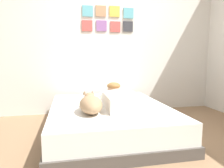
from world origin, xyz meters
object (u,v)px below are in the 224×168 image
object	(u,v)px
pillow	(115,93)
person_lying	(119,98)
cell_phone	(112,107)
dog	(91,104)
bed	(109,119)
coffee_cup	(116,98)

from	to	relation	value
pillow	person_lying	distance (m)	0.66
cell_phone	dog	bearing A→B (deg)	-148.34
cell_phone	person_lying	bearing A→B (deg)	29.96
bed	person_lying	distance (m)	0.32
coffee_cup	pillow	bearing A→B (deg)	81.66
pillow	dog	xyz separation A→B (m)	(-0.48, -0.90, 0.05)
bed	pillow	distance (m)	0.69
bed	coffee_cup	xyz separation A→B (m)	(0.17, 0.33, 0.22)
pillow	dog	bearing A→B (deg)	-118.25
bed	pillow	bearing A→B (deg)	70.98
cell_phone	coffee_cup	bearing A→B (deg)	70.63
dog	person_lying	bearing A→B (deg)	31.17
bed	person_lying	world-z (taller)	person_lying
coffee_cup	cell_phone	bearing A→B (deg)	-109.37
dog	coffee_cup	size ratio (longest dim) A/B	4.60
bed	dog	bearing A→B (deg)	-133.12
bed	coffee_cup	distance (m)	0.43
bed	person_lying	xyz separation A→B (m)	(0.13, -0.05, 0.29)
pillow	person_lying	size ratio (longest dim) A/B	0.57
coffee_cup	cell_phone	world-z (taller)	coffee_cup
pillow	cell_phone	bearing A→B (deg)	-105.22
bed	cell_phone	size ratio (longest dim) A/B	13.70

